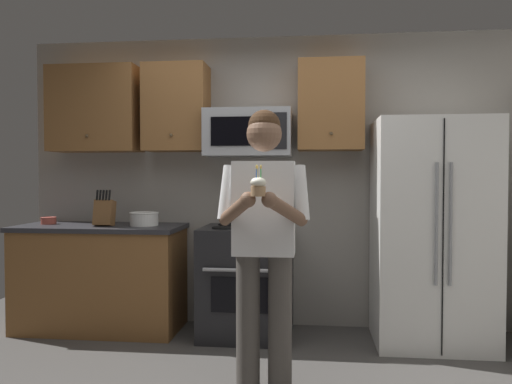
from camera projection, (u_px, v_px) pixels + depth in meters
name	position (u px, v px, depth m)	size (l,w,h in m)	color
wall_back	(269.00, 182.00, 4.61)	(4.40, 0.10, 2.60)	gray
oven_range	(247.00, 281.00, 4.27)	(0.76, 0.70, 0.93)	black
microwave	(249.00, 133.00, 4.35)	(0.74, 0.41, 0.40)	#9EA0A5
refrigerator	(431.00, 232.00, 4.05)	(0.90, 0.75, 1.80)	white
cabinet_row_upper	(185.00, 108.00, 4.46)	(2.78, 0.36, 0.76)	brown
counter_left	(101.00, 277.00, 4.43)	(1.44, 0.66, 0.92)	brown
knife_block	(104.00, 212.00, 4.36)	(0.16, 0.15, 0.32)	brown
bowl_large_white	(144.00, 218.00, 4.38)	(0.25, 0.25, 0.12)	white
bowl_small_colored	(49.00, 220.00, 4.52)	(0.14, 0.14, 0.06)	#B24C3F
person	(264.00, 233.00, 3.13)	(0.60, 0.48, 1.76)	#4C4742
cupcake	(258.00, 186.00, 2.80)	(0.09, 0.09, 0.17)	#A87F56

